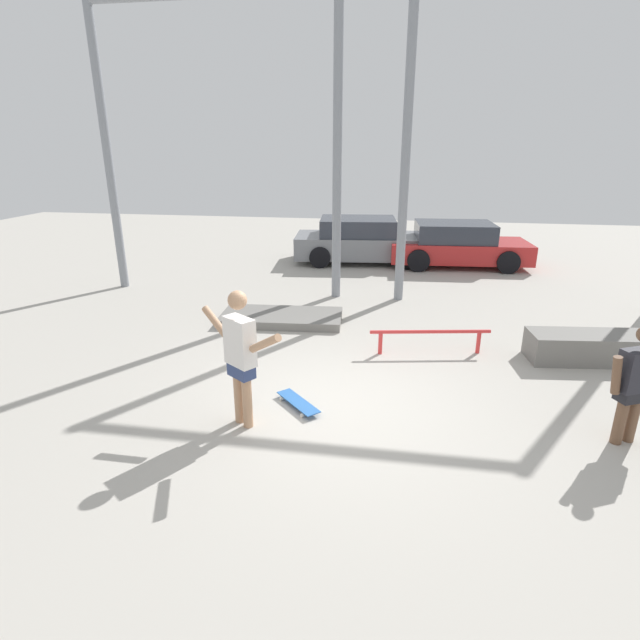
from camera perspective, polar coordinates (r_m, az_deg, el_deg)
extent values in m
plane|color=#B2ADA3|center=(6.84, 2.00, -9.89)|extent=(36.00, 36.00, 0.00)
cylinder|color=tan|center=(6.40, -9.28, -8.15)|extent=(0.12, 0.12, 0.82)
cylinder|color=tan|center=(6.27, -8.35, -8.68)|extent=(0.12, 0.12, 0.82)
cube|color=navy|center=(6.18, -8.98, -5.61)|extent=(0.39, 0.36, 0.18)
cube|color=silver|center=(6.04, -9.16, -2.44)|extent=(0.45, 0.40, 0.60)
sphere|color=tan|center=(5.87, -9.43, 2.25)|extent=(0.23, 0.23, 0.23)
cylinder|color=tan|center=(6.38, -11.78, -0.31)|extent=(0.48, 0.38, 0.35)
cylinder|color=tan|center=(5.63, -6.31, -2.68)|extent=(0.48, 0.38, 0.35)
cube|color=#2D66B2|center=(6.82, -2.52, -9.33)|extent=(0.70, 0.72, 0.01)
cylinder|color=silver|center=(6.69, -0.46, -10.33)|extent=(0.06, 0.06, 0.05)
cylinder|color=silver|center=(6.59, -2.06, -10.85)|extent=(0.06, 0.06, 0.05)
cylinder|color=silver|center=(7.09, -2.93, -8.52)|extent=(0.06, 0.06, 0.05)
cylinder|color=silver|center=(6.99, -4.46, -8.97)|extent=(0.06, 0.06, 0.05)
cube|color=slate|center=(9.42, 30.92, -2.75)|extent=(2.89, 0.96, 0.47)
cube|color=slate|center=(9.99, -4.42, 0.28)|extent=(2.46, 1.29, 0.16)
cylinder|color=red|center=(8.54, 12.50, -1.32)|extent=(2.00, 0.43, 0.06)
cylinder|color=red|center=(8.45, 6.91, -2.61)|extent=(0.07, 0.07, 0.39)
cylinder|color=red|center=(8.84, 17.65, -2.43)|extent=(0.07, 0.07, 0.39)
cylinder|color=gray|center=(13.01, -23.11, 17.04)|extent=(0.20, 0.20, 6.28)
cylinder|color=gray|center=(11.20, 2.00, 18.34)|extent=(0.20, 0.20, 6.28)
cylinder|color=gray|center=(11.10, 9.78, 18.08)|extent=(0.20, 0.20, 6.28)
cube|color=slate|center=(15.19, 4.89, 8.47)|extent=(4.13, 2.19, 0.64)
cube|color=#2D333D|center=(15.09, 4.34, 10.60)|extent=(2.34, 1.86, 0.50)
cylinder|color=black|center=(16.16, 9.22, 8.29)|extent=(0.62, 0.28, 0.60)
cylinder|color=black|center=(14.45, 9.85, 6.95)|extent=(0.62, 0.28, 0.60)
cylinder|color=black|center=(16.10, 0.38, 8.50)|extent=(0.62, 0.28, 0.60)
cylinder|color=black|center=(14.39, -0.01, 7.19)|extent=(0.62, 0.28, 0.60)
cube|color=red|center=(15.18, 15.50, 7.69)|extent=(4.03, 2.03, 0.55)
cube|color=#2D333D|center=(15.06, 15.09, 9.72)|extent=(2.26, 1.76, 0.52)
cylinder|color=black|center=(16.28, 19.20, 7.58)|extent=(0.64, 0.26, 0.62)
cylinder|color=black|center=(14.66, 20.69, 6.20)|extent=(0.64, 0.26, 0.62)
cylinder|color=black|center=(15.87, 10.60, 8.05)|extent=(0.64, 0.26, 0.62)
cylinder|color=black|center=(14.21, 11.17, 6.70)|extent=(0.64, 0.26, 0.62)
cylinder|color=brown|center=(7.01, 32.16, -9.17)|extent=(0.13, 0.13, 0.69)
cylinder|color=brown|center=(6.88, 31.14, -9.48)|extent=(0.13, 0.13, 0.69)
cube|color=black|center=(6.83, 32.08, -7.18)|extent=(0.41, 0.33, 0.15)
cube|color=#26262D|center=(6.71, 32.54, -4.84)|extent=(0.47, 0.37, 0.50)
cylinder|color=brown|center=(6.51, 30.78, -5.44)|extent=(0.18, 0.15, 0.47)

